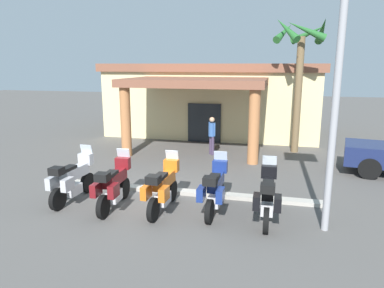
% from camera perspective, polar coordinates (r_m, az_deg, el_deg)
% --- Properties ---
extents(ground_plane, '(80.00, 80.00, 0.00)m').
position_cam_1_polar(ground_plane, '(11.48, -7.03, -8.66)').
color(ground_plane, '#514F4C').
extents(motel_building, '(12.43, 10.86, 4.19)m').
position_cam_1_polar(motel_building, '(22.14, 3.60, 7.43)').
color(motel_building, beige).
rests_on(motel_building, ground_plane).
extents(motorcycle_silver, '(0.72, 2.21, 1.61)m').
position_cam_1_polar(motorcycle_silver, '(11.59, -18.62, -5.39)').
color(motorcycle_silver, black).
rests_on(motorcycle_silver, ground_plane).
extents(motorcycle_maroon, '(0.72, 2.21, 1.61)m').
position_cam_1_polar(motorcycle_maroon, '(10.72, -12.46, -6.46)').
color(motorcycle_maroon, black).
rests_on(motorcycle_maroon, ground_plane).
extents(motorcycle_orange, '(0.71, 2.21, 1.61)m').
position_cam_1_polar(motorcycle_orange, '(10.30, -4.71, -7.01)').
color(motorcycle_orange, black).
rests_on(motorcycle_orange, ground_plane).
extents(motorcycle_blue, '(0.71, 2.21, 1.61)m').
position_cam_1_polar(motorcycle_blue, '(10.18, 3.69, -7.22)').
color(motorcycle_blue, black).
rests_on(motorcycle_blue, ground_plane).
extents(motorcycle_black, '(0.70, 2.21, 1.61)m').
position_cam_1_polar(motorcycle_black, '(9.85, 12.01, -8.18)').
color(motorcycle_black, black).
rests_on(motorcycle_black, ground_plane).
extents(pedestrian, '(0.39, 0.42, 1.78)m').
position_cam_1_polar(pedestrian, '(16.56, 3.20, 1.78)').
color(pedestrian, '#3F334C').
rests_on(pedestrian, ground_plane).
extents(palm_tree_near_portico, '(2.53, 2.58, 6.30)m').
position_cam_1_polar(palm_tree_near_portico, '(17.46, 16.93, 13.49)').
color(palm_tree_near_portico, brown).
rests_on(palm_tree_near_portico, ground_plane).
extents(roadside_sign, '(1.40, 0.18, 6.93)m').
position_cam_1_polar(roadside_sign, '(9.12, 22.73, 14.69)').
color(roadside_sign, '#99999E').
rests_on(roadside_sign, ground_plane).
extents(curb_strip, '(9.36, 0.36, 0.12)m').
position_cam_1_polar(curb_strip, '(11.84, -2.38, -7.59)').
color(curb_strip, '#ADA89E').
rests_on(curb_strip, ground_plane).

